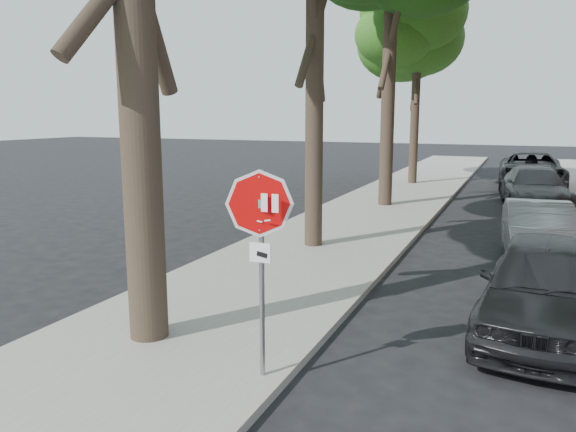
% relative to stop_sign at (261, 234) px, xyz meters
% --- Properties ---
extents(ground, '(120.00, 120.00, 0.00)m').
position_rel_stop_sign_xyz_m(ground, '(0.70, 0.03, -1.95)').
color(ground, black).
rests_on(ground, ground).
extents(sidewalk_left, '(4.00, 55.00, 0.12)m').
position_rel_stop_sign_xyz_m(sidewalk_left, '(-1.80, 12.03, -1.89)').
color(sidewalk_left, gray).
rests_on(sidewalk_left, ground).
extents(curb_left, '(0.12, 55.00, 0.13)m').
position_rel_stop_sign_xyz_m(curb_left, '(0.25, 12.03, -1.88)').
color(curb_left, '#9E9384').
rests_on(curb_left, ground).
extents(stop_sign, '(0.76, 0.34, 2.61)m').
position_rel_stop_sign_xyz_m(stop_sign, '(0.00, 0.00, 0.00)').
color(stop_sign, gray).
rests_on(stop_sign, sidewalk_left).
extents(tree_far, '(5.29, 4.91, 9.33)m').
position_rel_stop_sign_xyz_m(tree_far, '(-2.02, 21.14, 5.26)').
color(tree_far, black).
rests_on(tree_far, sidewalk_left).
extents(car_a, '(2.13, 4.58, 1.52)m').
position_rel_stop_sign_xyz_m(car_a, '(3.30, 3.23, -1.19)').
color(car_a, black).
rests_on(car_a, ground).
extents(car_b, '(1.77, 4.21, 1.35)m').
position_rel_stop_sign_xyz_m(car_b, '(3.30, 7.96, -1.27)').
color(car_b, gray).
rests_on(car_b, ground).
extents(car_c, '(2.71, 5.27, 1.46)m').
position_rel_stop_sign_xyz_m(car_c, '(3.30, 16.09, -1.22)').
color(car_c, '#444448').
rests_on(car_c, ground).
extents(car_d, '(2.97, 6.03, 1.65)m').
position_rel_stop_sign_xyz_m(car_d, '(3.22, 21.88, -1.12)').
color(car_d, black).
rests_on(car_d, ground).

